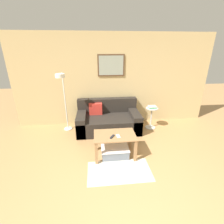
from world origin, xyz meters
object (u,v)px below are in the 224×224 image
at_px(couch, 108,120).
at_px(storage_bin, 115,151).
at_px(coffee_table, 115,139).
at_px(floor_lamp, 62,90).
at_px(book_stack, 152,107).
at_px(cell_phone, 118,136).
at_px(remote_control, 112,137).
at_px(side_table, 151,116).

bearing_deg(couch, storage_bin, -88.07).
bearing_deg(coffee_table, floor_lamp, 135.72).
relative_size(couch, book_stack, 7.74).
relative_size(coffee_table, storage_bin, 1.48).
distance_m(storage_bin, cell_phone, 0.40).
bearing_deg(floor_lamp, remote_control, -47.87).
xyz_separation_m(storage_bin, book_stack, (1.19, 1.20, 0.53)).
height_order(floor_lamp, book_stack, floor_lamp).
bearing_deg(storage_bin, remote_control, -132.61).
distance_m(couch, remote_control, 1.32).
height_order(floor_lamp, side_table, floor_lamp).
relative_size(floor_lamp, side_table, 2.63).
relative_size(coffee_table, floor_lamp, 0.54).
xyz_separation_m(coffee_table, cell_phone, (0.06, -0.06, 0.11)).
xyz_separation_m(storage_bin, cell_phone, (0.06, -0.05, 0.40)).
bearing_deg(floor_lamp, side_table, 0.58).
bearing_deg(floor_lamp, cell_phone, -44.38).
xyz_separation_m(storage_bin, side_table, (1.18, 1.18, 0.26)).
bearing_deg(storage_bin, book_stack, 45.38).
relative_size(couch, floor_lamp, 1.06).
bearing_deg(side_table, coffee_table, -135.43).
bearing_deg(remote_control, side_table, 77.23).
distance_m(coffee_table, cell_phone, 0.14).
xyz_separation_m(remote_control, cell_phone, (0.12, 0.02, -0.01)).
bearing_deg(storage_bin, coffee_table, 95.97).
height_order(storage_bin, side_table, side_table).
height_order(couch, storage_bin, couch).
xyz_separation_m(side_table, book_stack, (0.00, 0.02, 0.27)).
xyz_separation_m(couch, book_stack, (1.23, -0.03, 0.36)).
relative_size(book_stack, remote_control, 1.46).
distance_m(floor_lamp, cell_phone, 1.85).
xyz_separation_m(couch, remote_control, (-0.02, -1.30, 0.23)).
xyz_separation_m(floor_lamp, remote_control, (1.11, -1.22, -0.68)).
distance_m(storage_bin, floor_lamp, 1.97).
height_order(coffee_table, remote_control, remote_control).
bearing_deg(coffee_table, storage_bin, -84.03).
xyz_separation_m(couch, coffee_table, (0.04, -1.22, 0.12)).
height_order(coffee_table, cell_phone, cell_phone).
height_order(couch, floor_lamp, floor_lamp).
bearing_deg(couch, coffee_table, -88.13).
relative_size(side_table, book_stack, 2.77).
bearing_deg(floor_lamp, storage_bin, -44.63).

